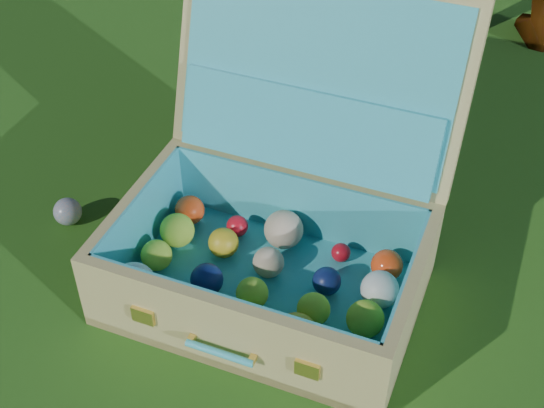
{
  "coord_description": "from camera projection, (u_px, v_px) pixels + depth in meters",
  "views": [
    {
      "loc": [
        0.14,
        -1.14,
        1.13
      ],
      "look_at": [
        -0.03,
        -0.07,
        0.18
      ],
      "focal_mm": 50.0,
      "sensor_mm": 36.0,
      "label": 1
    }
  ],
  "objects": [
    {
      "name": "suitcase",
      "position": [
        281.0,
        211.0,
        1.46
      ],
      "size": [
        0.69,
        0.67,
        0.54
      ],
      "rotation": [
        0.0,
        0.0,
        -0.23
      ],
      "color": "tan",
      "rests_on": "ground"
    },
    {
      "name": "stray_ball",
      "position": [
        68.0,
        212.0,
        1.65
      ],
      "size": [
        0.06,
        0.06,
        0.06
      ],
      "primitive_type": "sphere",
      "color": "teal",
      "rests_on": "ground"
    },
    {
      "name": "ground",
      "position": [
        292.0,
        247.0,
        1.61
      ],
      "size": [
        60.0,
        60.0,
        0.0
      ],
      "primitive_type": "plane",
      "color": "#215114",
      "rests_on": "ground"
    }
  ]
}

